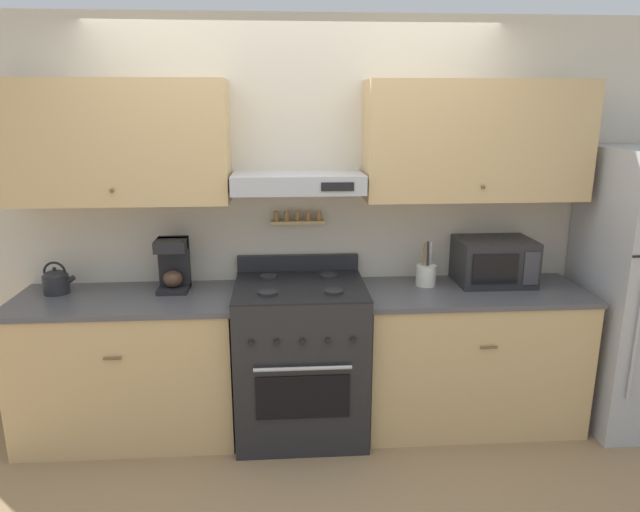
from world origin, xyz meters
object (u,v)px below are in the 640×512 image
Objects in this scene: tea_kettle at (56,281)px; coffee_maker at (173,264)px; microwave at (494,261)px; stove_range at (301,358)px; utensil_crock at (426,274)px.

coffee_maker is (0.71, 0.03, 0.08)m from tea_kettle.
tea_kettle is 0.42× the size of microwave.
stove_range is 1.38m from microwave.
coffee_maker reaches higher than tea_kettle.
microwave is (2.74, 0.02, 0.07)m from tea_kettle.
tea_kettle is 0.70× the size of utensil_crock.
coffee_maker is 1.14× the size of utensil_crock.
utensil_crock is (1.59, -0.03, -0.09)m from coffee_maker.
tea_kettle is 2.74m from microwave.
microwave reaches higher than utensil_crock.
microwave is (2.03, -0.01, -0.02)m from coffee_maker.
utensil_crock is (0.81, 0.14, 0.48)m from stove_range.
stove_range is 3.27× the size of coffee_maker.
coffee_maker is 1.59m from utensil_crock.
utensil_crock reaches higher than stove_range.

